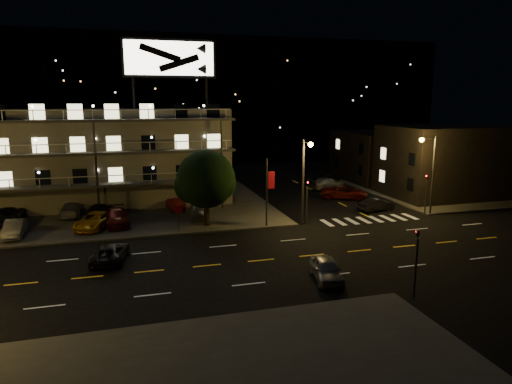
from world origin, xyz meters
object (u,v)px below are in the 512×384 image
object	(u,v)px
side_car_0	(376,205)
road_car_east	(327,269)
lot_car_2	(95,221)
lot_car_4	(199,210)
lot_car_7	(72,209)
road_car_west	(110,253)
tree	(205,181)

from	to	relation	value
side_car_0	road_car_east	distance (m)	20.54
road_car_east	side_car_0	bearing A→B (deg)	62.16
lot_car_2	road_car_east	distance (m)	22.42
lot_car_4	lot_car_7	world-z (taller)	lot_car_4
lot_car_7	side_car_0	distance (m)	31.22
lot_car_7	lot_car_2	bearing A→B (deg)	118.22
lot_car_2	road_car_west	bearing A→B (deg)	-58.42
lot_car_7	road_car_east	bearing A→B (deg)	132.49
road_car_east	road_car_west	distance (m)	15.57
lot_car_7	road_car_west	bearing A→B (deg)	109.09
tree	road_car_east	xyz separation A→B (m)	(5.38, -14.78, -3.59)
lot_car_4	road_car_west	size ratio (longest dim) A/B	0.96
side_car_0	road_car_west	size ratio (longest dim) A/B	0.85
side_car_0	road_car_west	xyz separation A→B (m)	(-26.64, -8.48, -0.00)
tree	lot_car_2	size ratio (longest dim) A/B	1.38
tree	side_car_0	world-z (taller)	tree
side_car_0	road_car_west	distance (m)	27.96
lot_car_2	lot_car_7	world-z (taller)	lot_car_2
lot_car_7	road_car_east	xyz separation A→B (m)	(17.70, -21.75, -0.14)
lot_car_7	side_car_0	xyz separation A→B (m)	(30.67, -5.82, -0.19)
tree	road_car_east	world-z (taller)	tree
tree	lot_car_4	distance (m)	4.42
tree	road_car_west	size ratio (longest dim) A/B	1.48
tree	lot_car_4	xyz separation A→B (m)	(-0.24, 2.85, -3.38)
tree	road_car_west	xyz separation A→B (m)	(-8.29, -7.33, -3.64)
lot_car_2	lot_car_4	world-z (taller)	lot_car_4
lot_car_2	lot_car_4	bearing A→B (deg)	28.66
lot_car_4	side_car_0	xyz separation A→B (m)	(18.59, -1.70, -0.26)
road_car_east	lot_car_4	bearing A→B (deg)	119.01
tree	lot_car_4	size ratio (longest dim) A/B	1.54
road_car_west	lot_car_4	bearing A→B (deg)	-118.43
tree	lot_car_4	world-z (taller)	tree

